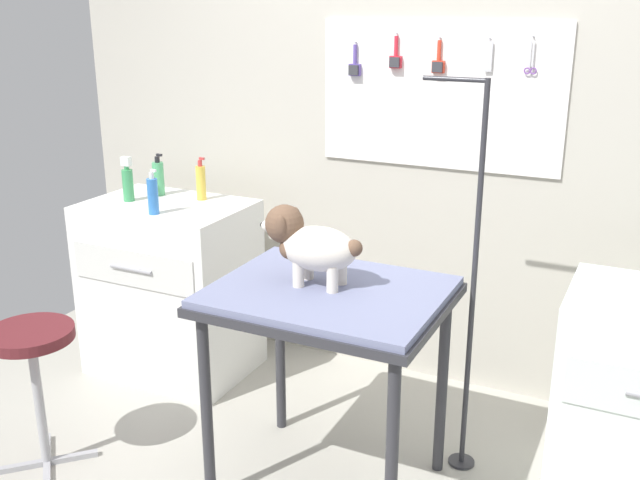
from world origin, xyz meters
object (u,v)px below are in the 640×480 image
(grooming_table, at_px, (328,311))
(spray_bottle_tall, at_px, (201,182))
(counter_left, at_px, (171,288))
(dog, at_px, (309,244))
(grooming_arm, at_px, (470,299))
(stool, at_px, (33,355))

(grooming_table, relative_size, spray_bottle_tall, 3.94)
(grooming_table, height_order, counter_left, counter_left)
(grooming_table, bearing_deg, dog, 171.81)
(grooming_arm, xyz_separation_m, spray_bottle_tall, (-1.48, 0.33, 0.25))
(counter_left, bearing_deg, dog, -26.73)
(counter_left, relative_size, spray_bottle_tall, 4.11)
(grooming_table, distance_m, grooming_arm, 0.57)
(counter_left, bearing_deg, stool, -87.52)
(counter_left, height_order, stool, counter_left)
(spray_bottle_tall, bearing_deg, counter_left, -129.30)
(grooming_table, height_order, spray_bottle_tall, spray_bottle_tall)
(grooming_arm, relative_size, stool, 2.56)
(grooming_arm, relative_size, counter_left, 1.78)
(grooming_table, relative_size, grooming_arm, 0.54)
(spray_bottle_tall, bearing_deg, dog, -35.63)
(dog, bearing_deg, grooming_table, -8.19)
(counter_left, bearing_deg, grooming_arm, -6.57)
(grooming_arm, bearing_deg, dog, -146.14)
(dog, xyz_separation_m, stool, (-1.03, -0.42, -0.50))
(grooming_arm, xyz_separation_m, dog, (-0.53, -0.36, 0.26))
(grooming_table, bearing_deg, stool, -160.03)
(grooming_table, relative_size, counter_left, 0.96)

